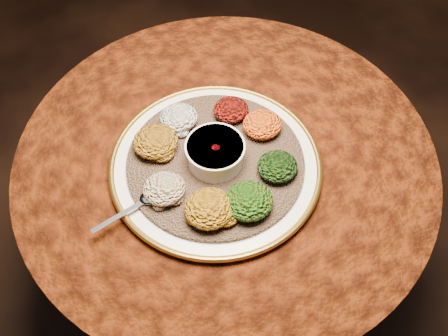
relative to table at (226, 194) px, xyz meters
name	(u,v)px	position (x,y,z in m)	size (l,w,h in m)	color
table	(226,194)	(0.00, 0.00, 0.00)	(0.96, 0.96, 0.73)	black
platter	(216,165)	(-0.03, -0.03, 0.19)	(0.52, 0.52, 0.02)	white
injera	(215,162)	(-0.03, -0.03, 0.20)	(0.39, 0.39, 0.01)	brown
stew_bowl	(215,152)	(-0.03, -0.03, 0.24)	(0.13, 0.13, 0.05)	white
spoon	(146,200)	(-0.20, -0.09, 0.21)	(0.15, 0.07, 0.01)	silver
portion_ayib	(179,118)	(-0.08, 0.09, 0.23)	(0.09, 0.08, 0.04)	silver
portion_kitfo	(231,110)	(0.04, 0.08, 0.23)	(0.08, 0.08, 0.04)	black
portion_tikil	(262,124)	(0.09, 0.02, 0.23)	(0.09, 0.08, 0.04)	#AF7A0E
portion_gomen	(277,166)	(0.08, -0.10, 0.23)	(0.09, 0.08, 0.04)	black
portion_mixveg	(249,201)	(-0.01, -0.17, 0.23)	(0.10, 0.10, 0.05)	#943109
portion_kik	(209,208)	(-0.09, -0.16, 0.23)	(0.10, 0.10, 0.05)	#B36E0F
portion_timatim	(164,189)	(-0.16, -0.08, 0.23)	(0.09, 0.08, 0.04)	maroon
portion_shiro	(156,142)	(-0.15, 0.04, 0.23)	(0.10, 0.09, 0.05)	#935F11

